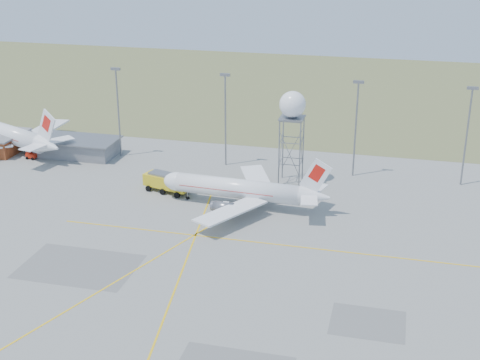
% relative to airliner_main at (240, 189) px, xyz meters
% --- Properties ---
extents(ground, '(400.00, 400.00, 0.00)m').
position_rel_airliner_main_xyz_m(ground, '(1.23, -44.23, -3.42)').
color(ground, gray).
rests_on(ground, ground).
extents(grass_strip, '(400.00, 120.00, 0.03)m').
position_rel_airliner_main_xyz_m(grass_strip, '(1.23, 95.77, -3.40)').
color(grass_strip, '#5A6537').
rests_on(grass_strip, ground).
extents(building_grey, '(19.00, 10.00, 3.90)m').
position_rel_airliner_main_xyz_m(building_grey, '(-43.77, 19.77, -1.44)').
color(building_grey, gray).
rests_on(building_grey, ground).
extents(mast_a, '(2.20, 0.50, 20.50)m').
position_rel_airliner_main_xyz_m(mast_a, '(-33.77, 21.77, 8.65)').
color(mast_a, slate).
rests_on(mast_a, ground).
extents(mast_b, '(2.20, 0.50, 20.50)m').
position_rel_airliner_main_xyz_m(mast_b, '(-8.77, 21.77, 8.65)').
color(mast_b, slate).
rests_on(mast_b, ground).
extents(mast_c, '(2.20, 0.50, 20.50)m').
position_rel_airliner_main_xyz_m(mast_c, '(19.23, 21.77, 8.65)').
color(mast_c, slate).
rests_on(mast_c, ground).
extents(mast_d, '(2.20, 0.50, 20.50)m').
position_rel_airliner_main_xyz_m(mast_d, '(41.23, 21.77, 8.65)').
color(mast_d, slate).
rests_on(mast_d, ground).
extents(airliner_main, '(32.80, 31.83, 11.15)m').
position_rel_airliner_main_xyz_m(airliner_main, '(0.00, 0.00, 0.00)').
color(airliner_main, white).
rests_on(airliner_main, ground).
extents(airliner_far, '(35.45, 32.96, 12.75)m').
position_rel_airliner_main_xyz_m(airliner_far, '(-61.36, 19.39, 0.49)').
color(airliner_far, white).
rests_on(airliner_far, ground).
extents(radar_tower, '(5.31, 5.31, 19.22)m').
position_rel_airliner_main_xyz_m(radar_tower, '(7.02, 14.72, 7.36)').
color(radar_tower, slate).
rests_on(radar_tower, ground).
extents(fire_truck, '(10.31, 6.02, 3.92)m').
position_rel_airliner_main_xyz_m(fire_truck, '(-15.59, 3.41, -1.54)').
color(fire_truck, gold).
rests_on(fire_truck, ground).
extents(baggage_tug, '(2.45, 2.06, 1.79)m').
position_rel_airliner_main_xyz_m(baggage_tug, '(-52.79, 14.85, -2.74)').
color(baggage_tug, '#AF1D0C').
rests_on(baggage_tug, ground).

